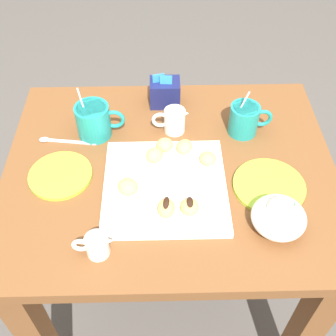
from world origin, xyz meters
name	(u,v)px	position (x,y,z in m)	size (l,w,h in m)	color
ground_plane	(169,292)	(0.00, 0.00, 0.00)	(8.00, 8.00, 0.00)	#514C47
dining_table	(170,203)	(0.00, 0.00, 0.58)	(0.88, 0.72, 0.74)	brown
pastry_plate_square	(165,186)	(-0.01, -0.07, 0.74)	(0.31, 0.31, 0.02)	white
coffee_mug_teal_left	(94,120)	(-0.21, 0.13, 0.79)	(0.14, 0.10, 0.15)	teal
coffee_mug_teal_right	(245,119)	(0.21, 0.13, 0.79)	(0.12, 0.08, 0.14)	teal
cream_pitcher_white	(174,120)	(0.01, 0.14, 0.78)	(0.10, 0.06, 0.07)	white
sugar_caddy	(165,92)	(-0.01, 0.27, 0.78)	(0.09, 0.07, 0.11)	#191E51
ice_cream_bowl	(279,216)	(0.24, -0.19, 0.78)	(0.13, 0.13, 0.09)	white
chocolate_sauce_pitcher	(96,245)	(-0.17, -0.26, 0.77)	(0.09, 0.05, 0.06)	white
saucer_lime_left	(269,186)	(0.25, -0.08, 0.74)	(0.18, 0.18, 0.01)	#9EC633
saucer_lime_right	(60,175)	(-0.29, -0.03, 0.74)	(0.16, 0.16, 0.01)	#9EC633
loose_spoon_near_saucer	(61,141)	(-0.30, 0.10, 0.74)	(0.16, 0.03, 0.01)	silver
beignet_0	(185,147)	(0.04, 0.04, 0.77)	(0.05, 0.04, 0.03)	#E5B260
beignet_1	(154,155)	(-0.04, 0.01, 0.77)	(0.04, 0.05, 0.04)	#E5B260
beignet_2	(208,159)	(0.10, 0.00, 0.77)	(0.04, 0.04, 0.03)	#E5B260
beignet_3	(165,145)	(-0.01, 0.05, 0.77)	(0.05, 0.04, 0.04)	#E5B260
beignet_4	(190,207)	(0.04, -0.16, 0.77)	(0.05, 0.04, 0.03)	#E5B260
chocolate_drizzle_4	(190,202)	(0.04, -0.16, 0.79)	(0.03, 0.02, 0.01)	black
beignet_5	(128,187)	(-0.11, -0.09, 0.77)	(0.05, 0.05, 0.04)	#E5B260
beignet_6	(166,208)	(-0.01, -0.16, 0.77)	(0.05, 0.04, 0.04)	#E5B260
chocolate_drizzle_6	(166,203)	(-0.01, -0.16, 0.79)	(0.04, 0.01, 0.01)	black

